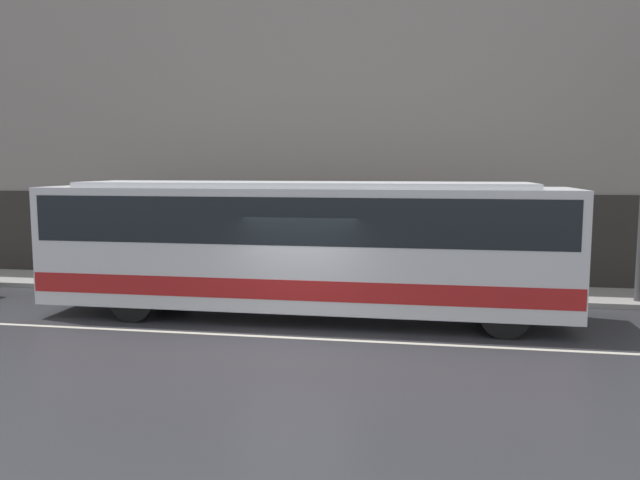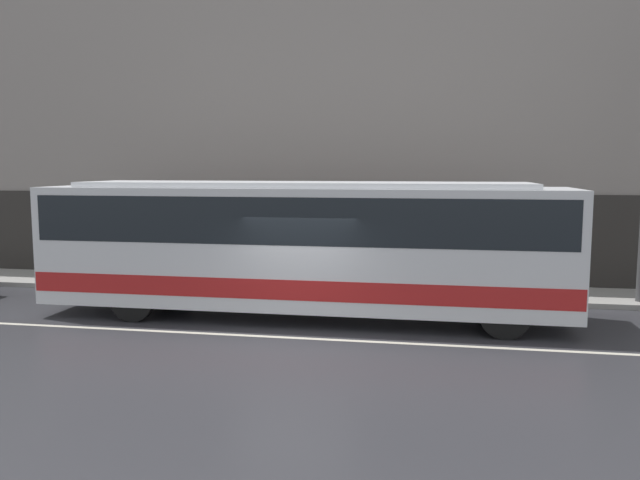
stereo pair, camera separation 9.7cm
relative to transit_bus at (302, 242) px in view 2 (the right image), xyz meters
The scene contains 5 objects.
ground_plane 2.63m from the transit_bus, 83.40° to the right, with size 60.00×60.00×0.00m, color #333338.
sidewalk 3.72m from the transit_bus, 86.19° to the left, with size 60.00×2.30×0.14m.
building_facade 5.97m from the transit_bus, 87.27° to the left, with size 60.00×0.35×11.73m.
lane_stripe 2.63m from the transit_bus, 83.40° to the right, with size 54.00×0.14×0.01m.
transit_bus is the anchor object (origin of this frame).
Camera 2 is at (2.82, -12.51, 3.58)m, focal length 35.00 mm.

